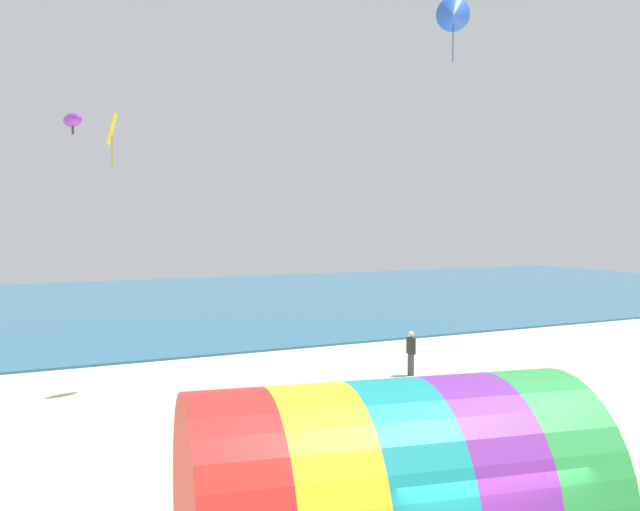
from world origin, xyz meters
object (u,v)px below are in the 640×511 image
(kite_blue_delta, at_px, (453,15))
(bystander_near_water, at_px, (411,353))
(giant_inflatable_tube, at_px, (388,505))
(kite_yellow_diamond, at_px, (112,130))
(kite_purple_parafoil, at_px, (73,120))

(kite_blue_delta, height_order, bystander_near_water, kite_blue_delta)
(giant_inflatable_tube, height_order, kite_blue_delta, kite_blue_delta)
(kite_yellow_diamond, distance_m, kite_blue_delta, 11.44)
(kite_purple_parafoil, xyz_separation_m, kite_blue_delta, (12.02, 1.49, 4.36))
(giant_inflatable_tube, bearing_deg, kite_yellow_diamond, 93.77)
(giant_inflatable_tube, bearing_deg, kite_purple_parafoil, 106.21)
(kite_purple_parafoil, height_order, bystander_near_water, kite_purple_parafoil)
(giant_inflatable_tube, height_order, kite_purple_parafoil, kite_purple_parafoil)
(kite_purple_parafoil, relative_size, kite_blue_delta, 0.45)
(kite_purple_parafoil, bearing_deg, bystander_near_water, 17.69)
(kite_yellow_diamond, xyz_separation_m, kite_purple_parafoil, (-1.79, -4.79, -0.44))
(giant_inflatable_tube, relative_size, bystander_near_water, 3.73)
(giant_inflatable_tube, distance_m, kite_yellow_diamond, 15.66)
(kite_yellow_diamond, height_order, kite_blue_delta, kite_blue_delta)
(giant_inflatable_tube, height_order, bystander_near_water, giant_inflatable_tube)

